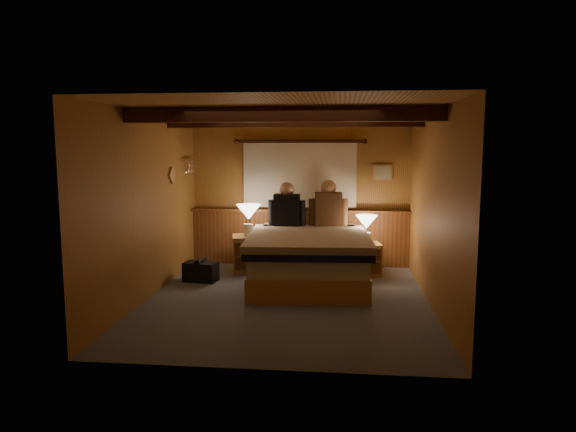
# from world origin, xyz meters

# --- Properties ---
(floor) EXTENTS (4.20, 4.20, 0.00)m
(floor) POSITION_xyz_m (0.00, 0.00, 0.00)
(floor) COLOR slate
(floor) RESTS_ON ground
(ceiling) EXTENTS (4.20, 4.20, 0.00)m
(ceiling) POSITION_xyz_m (0.00, 0.00, 2.40)
(ceiling) COLOR #E0AE54
(ceiling) RESTS_ON wall_back
(wall_back) EXTENTS (3.60, 0.00, 3.60)m
(wall_back) POSITION_xyz_m (0.00, 2.10, 1.20)
(wall_back) COLOR #B17A3F
(wall_back) RESTS_ON floor
(wall_left) EXTENTS (0.00, 4.20, 4.20)m
(wall_left) POSITION_xyz_m (-1.80, 0.00, 1.20)
(wall_left) COLOR #B17A3F
(wall_left) RESTS_ON floor
(wall_right) EXTENTS (0.00, 4.20, 4.20)m
(wall_right) POSITION_xyz_m (1.80, 0.00, 1.20)
(wall_right) COLOR #B17A3F
(wall_right) RESTS_ON floor
(wall_front) EXTENTS (3.60, 0.00, 3.60)m
(wall_front) POSITION_xyz_m (0.00, -2.10, 1.20)
(wall_front) COLOR #B17A3F
(wall_front) RESTS_ON floor
(wainscot) EXTENTS (3.60, 0.23, 0.94)m
(wainscot) POSITION_xyz_m (0.00, 2.04, 0.49)
(wainscot) COLOR brown
(wainscot) RESTS_ON wall_back
(curtain_window) EXTENTS (2.18, 0.09, 1.11)m
(curtain_window) POSITION_xyz_m (0.00, 2.03, 1.52)
(curtain_window) COLOR #3F210F
(curtain_window) RESTS_ON wall_back
(ceiling_beams) EXTENTS (3.60, 1.65, 0.16)m
(ceiling_beams) POSITION_xyz_m (0.00, 0.15, 2.31)
(ceiling_beams) COLOR #3F210F
(ceiling_beams) RESTS_ON ceiling
(coat_rail) EXTENTS (0.05, 0.55, 0.24)m
(coat_rail) POSITION_xyz_m (-1.72, 1.58, 1.67)
(coat_rail) COLOR white
(coat_rail) RESTS_ON wall_left
(framed_print) EXTENTS (0.30, 0.04, 0.25)m
(framed_print) POSITION_xyz_m (1.35, 2.08, 1.55)
(framed_print) COLOR tan
(framed_print) RESTS_ON wall_back
(bed) EXTENTS (1.79, 2.25, 0.74)m
(bed) POSITION_xyz_m (0.23, 0.83, 0.38)
(bed) COLOR tan
(bed) RESTS_ON floor
(nightstand_left) EXTENTS (0.61, 0.57, 0.57)m
(nightstand_left) POSITION_xyz_m (-0.75, 1.49, 0.29)
(nightstand_left) COLOR tan
(nightstand_left) RESTS_ON floor
(nightstand_right) EXTENTS (0.51, 0.47, 0.49)m
(nightstand_right) POSITION_xyz_m (1.07, 1.44, 0.25)
(nightstand_right) COLOR tan
(nightstand_right) RESTS_ON floor
(lamp_left) EXTENTS (0.38, 0.38, 0.50)m
(lamp_left) POSITION_xyz_m (-0.75, 1.47, 0.92)
(lamp_left) COLOR white
(lamp_left) RESTS_ON nightstand_left
(lamp_right) EXTENTS (0.33, 0.33, 0.43)m
(lamp_right) POSITION_xyz_m (1.07, 1.47, 0.80)
(lamp_right) COLOR white
(lamp_right) RESTS_ON nightstand_right
(person_left) EXTENTS (0.59, 0.23, 0.71)m
(person_left) POSITION_xyz_m (-0.16, 1.54, 1.02)
(person_left) COLOR black
(person_left) RESTS_ON bed
(person_right) EXTENTS (0.61, 0.27, 0.75)m
(person_right) POSITION_xyz_m (0.48, 1.63, 1.03)
(person_right) COLOR #523520
(person_right) RESTS_ON bed
(duffel_bag) EXTENTS (0.51, 0.35, 0.34)m
(duffel_bag) POSITION_xyz_m (-1.35, 0.81, 0.15)
(duffel_bag) COLOR black
(duffel_bag) RESTS_ON floor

